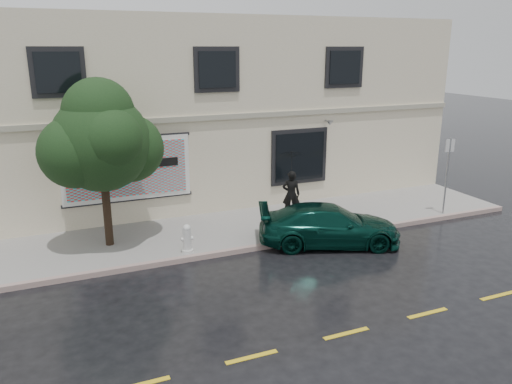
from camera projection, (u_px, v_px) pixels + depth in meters
name	position (u px, v px, depth m)	size (l,w,h in m)	color
ground	(277.00, 269.00, 13.82)	(90.00, 90.00, 0.00)	black
sidewalk	(236.00, 229.00, 16.68)	(20.00, 3.50, 0.15)	gray
curb	(257.00, 248.00, 15.13)	(20.00, 0.18, 0.16)	gray
road_marking	(346.00, 333.00, 10.72)	(19.00, 0.12, 0.01)	gold
building	(187.00, 108.00, 20.81)	(20.00, 8.12, 7.00)	beige
billboard	(127.00, 169.00, 16.42)	(4.30, 0.16, 2.20)	white
car	(329.00, 225.00, 15.41)	(1.92, 4.34, 1.26)	#072F26
pedestrian	(291.00, 194.00, 17.33)	(0.62, 0.41, 1.70)	black
umbrella	(292.00, 161.00, 16.99)	(0.96, 0.96, 0.71)	black
street_tree	(101.00, 143.00, 14.31)	(2.83, 2.83, 4.55)	black
fire_hydrant	(187.00, 239.00, 14.49)	(0.35, 0.33, 0.86)	silver
sign_pole	(448.00, 169.00, 17.56)	(0.34, 0.08, 2.75)	gray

